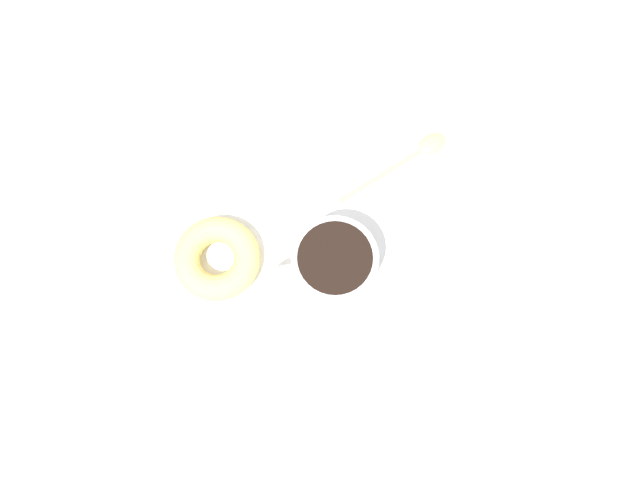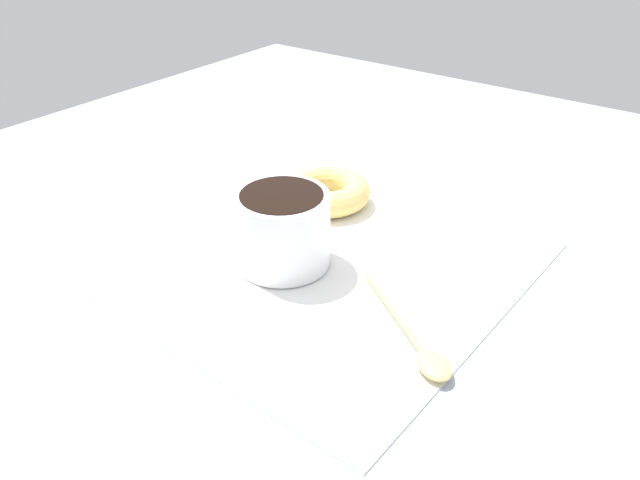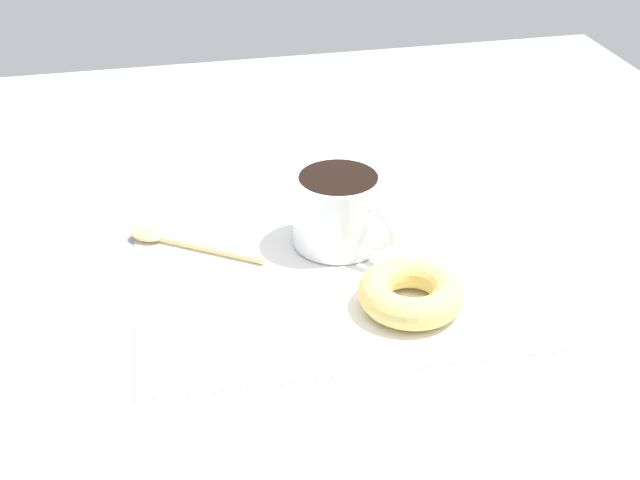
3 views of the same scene
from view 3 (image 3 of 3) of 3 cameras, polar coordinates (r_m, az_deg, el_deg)
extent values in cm
cube|color=#99A8B7|center=(84.33, -1.65, -2.70)|extent=(120.00, 120.00, 2.00)
cube|color=white|center=(85.53, 0.00, -1.24)|extent=(36.46, 36.46, 0.30)
cylinder|color=white|center=(86.30, 1.16, 1.92)|extent=(8.78, 8.78, 7.10)
cylinder|color=black|center=(84.73, 1.19, 3.90)|extent=(7.58, 7.58, 0.60)
torus|color=white|center=(83.55, 3.56, 0.81)|extent=(3.44, 4.56, 4.88)
torus|color=#E5C66B|center=(78.33, 5.86, -3.37)|extent=(9.42, 9.42, 2.88)
ellipsoid|color=#D8B772|center=(90.06, -11.01, 0.37)|extent=(4.33, 4.02, 0.90)
cylinder|color=#D8B772|center=(86.90, -7.09, -0.60)|extent=(9.92, 7.08, 0.56)
camera|label=1|loc=(0.87, 13.50, 44.97)|focal=35.00mm
camera|label=2|loc=(1.13, -21.34, 22.48)|focal=35.00mm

